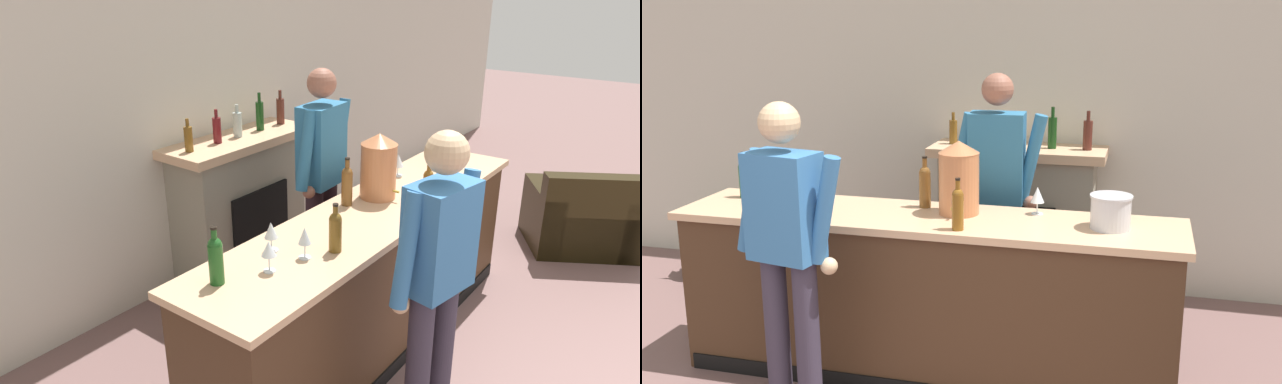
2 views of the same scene
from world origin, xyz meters
The scene contains 16 objects.
wall_back_panel centered at (0.00, 4.04, 1.38)m, with size 12.00×0.07×2.75m.
bar_counter centered at (-0.22, 2.28, 0.51)m, with size 3.01×0.66×1.02m.
fireplace_stone centered at (0.07, 3.77, 0.61)m, with size 1.34×0.52×1.50m.
potted_plant_corner centered at (-2.58, 3.46, 0.25)m, with size 0.36×0.36×0.62m.
person_customer centered at (-0.75, 1.61, 0.97)m, with size 0.65×0.35×1.75m.
person_bartender centered at (0.07, 2.93, 1.01)m, with size 0.66×0.32×1.81m.
copper_dispenser centered at (-0.04, 2.38, 1.24)m, with size 0.24×0.28×0.44m.
ice_bucket_steel centered at (0.85, 2.30, 1.11)m, with size 0.23×0.23×0.19m.
wine_bottle_cabernet_heavy centered at (0.04, 2.06, 1.15)m, with size 0.07×0.07×0.29m.
wine_bottle_merlot_tall centered at (-0.86, 2.15, 1.14)m, with size 0.07×0.07×0.27m.
wine_bottle_riesling_slim centered at (-1.48, 2.41, 1.15)m, with size 0.07×0.07×0.30m.
wine_bottle_chardonnay_pale centered at (-0.28, 2.47, 1.16)m, with size 0.07×0.07×0.32m.
wine_glass_by_dispenser centered at (-1.24, 2.28, 1.14)m, with size 0.08×0.08×0.17m.
wine_glass_near_bucket centered at (-1.06, 2.43, 1.13)m, with size 0.07×0.07×0.17m.
wine_glass_back_row centered at (-1.02, 2.23, 1.14)m, with size 0.07×0.07×0.17m.
wine_glass_front_right centered at (0.41, 2.48, 1.13)m, with size 0.08×0.08×0.17m.
Camera 2 is at (1.00, -1.56, 2.16)m, focal length 40.00 mm.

